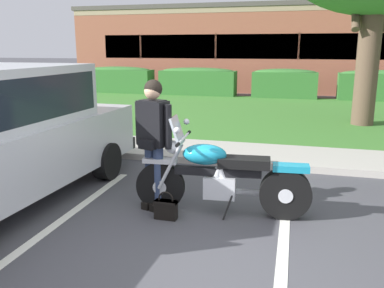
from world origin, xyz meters
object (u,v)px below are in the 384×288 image
object	(u,v)px
handbag	(166,208)
hedge_center_left	(198,81)
rider_person	(153,135)
hedge_left	(120,79)
hedge_right	(382,85)
brick_building	(301,48)
motorcycle	(228,178)
hedge_center_right	(285,83)

from	to	relation	value
handbag	hedge_center_left	world-z (taller)	hedge_center_left
rider_person	hedge_left	distance (m)	14.31
hedge_right	hedge_left	bearing A→B (deg)	180.00
rider_person	brick_building	world-z (taller)	brick_building
rider_person	brick_building	bearing A→B (deg)	85.72
brick_building	rider_person	bearing A→B (deg)	-94.28
motorcycle	hedge_center_right	distance (m)	12.69
handbag	hedge_center_left	xyz separation A→B (m)	(-3.02, 13.05, 0.51)
motorcycle	hedge_right	size ratio (longest dim) A/B	0.68
motorcycle	hedge_left	xyz separation A→B (m)	(-7.46, 12.69, 0.16)
hedge_center_left	hedge_center_right	bearing A→B (deg)	0.00
rider_person	hedge_right	size ratio (longest dim) A/B	0.52
hedge_center_right	brick_building	size ratio (longest dim) A/B	0.12
hedge_center_right	brick_building	bearing A→B (deg)	85.89
rider_person	hedge_center_right	distance (m)	12.79
motorcycle	hedge_left	world-z (taller)	motorcycle
hedge_center_left	hedge_left	bearing A→B (deg)	180.00
motorcycle	handbag	distance (m)	0.87
motorcycle	hedge_center_left	size ratio (longest dim) A/B	0.67
hedge_left	hedge_center_right	distance (m)	7.47
motorcycle	hedge_center_right	size ratio (longest dim) A/B	0.85
motorcycle	hedge_center_right	xyz separation A→B (m)	(0.01, 12.69, 0.16)
hedge_left	hedge_right	distance (m)	11.20
hedge_left	hedge_center_right	size ratio (longest dim) A/B	1.18
motorcycle	brick_building	distance (m)	19.06
rider_person	hedge_center_left	xyz separation A→B (m)	(-2.76, 12.75, -0.34)
hedge_left	hedge_right	bearing A→B (deg)	-0.00
motorcycle	hedge_center_left	xyz separation A→B (m)	(-3.72, 12.69, 0.16)
hedge_right	brick_building	distance (m)	7.24
hedge_center_right	hedge_right	size ratio (longest dim) A/B	0.80
hedge_center_left	rider_person	bearing A→B (deg)	-77.80
handbag	hedge_center_right	distance (m)	13.08
hedge_right	brick_building	bearing A→B (deg)	117.48
motorcycle	hedge_left	size ratio (longest dim) A/B	0.72
hedge_center_left	hedge_center_right	distance (m)	3.73
hedge_center_left	hedge_right	size ratio (longest dim) A/B	1.02
handbag	hedge_left	distance (m)	14.70
hedge_left	hedge_center_right	world-z (taller)	same
hedge_right	handbag	bearing A→B (deg)	-108.83
rider_person	handbag	size ratio (longest dim) A/B	4.74
motorcycle	hedge_center_right	bearing A→B (deg)	89.96
motorcycle	hedge_center_left	world-z (taller)	motorcycle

